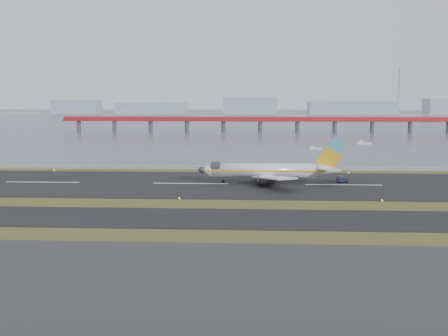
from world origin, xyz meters
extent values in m
plane|color=#364518|center=(0.00, 0.00, 0.00)|extent=(1000.00, 1000.00, 0.00)
cube|color=#2F2F31|center=(0.00, -55.00, 0.05)|extent=(1000.00, 50.00, 0.10)
cube|color=black|center=(0.00, -12.00, 0.05)|extent=(1000.00, 18.00, 0.10)
cube|color=black|center=(0.00, 30.00, 0.05)|extent=(1000.00, 45.00, 0.10)
cube|color=gray|center=(0.00, 60.00, 0.50)|extent=(1000.00, 2.50, 1.00)
cube|color=#455163|center=(0.00, 460.00, 0.00)|extent=(1400.00, 800.00, 1.30)
cube|color=#AD1D25|center=(20.00, 250.00, 7.50)|extent=(260.00, 5.00, 1.60)
cube|color=#AD1D25|center=(20.00, 250.00, 9.00)|extent=(260.00, 0.40, 1.40)
cylinder|color=#4C4C51|center=(-76.00, 250.00, 3.00)|extent=(2.80, 2.80, 7.00)
cylinder|color=#4C4C51|center=(20.00, 250.00, 3.00)|extent=(2.80, 2.80, 7.00)
cylinder|color=#4C4C51|center=(116.00, 250.00, 3.00)|extent=(2.80, 2.80, 7.00)
cube|color=#98A9B4|center=(0.00, 620.00, 0.00)|extent=(1400.00, 80.00, 1.00)
cube|color=#98A9B4|center=(-220.00, 620.00, 9.00)|extent=(60.00, 35.00, 18.00)
cube|color=#98A9B4|center=(-120.00, 620.00, 7.00)|extent=(90.00, 35.00, 14.00)
cube|color=#98A9B4|center=(10.00, 620.00, 11.00)|extent=(70.00, 35.00, 22.00)
cube|color=#98A9B4|center=(140.00, 620.00, 8.00)|extent=(110.00, 35.00, 16.00)
cube|color=#98A9B4|center=(260.00, 620.00, 10.00)|extent=(50.00, 35.00, 20.00)
cylinder|color=#98A9B4|center=(200.00, 620.00, 30.00)|extent=(1.80, 1.80, 60.00)
cylinder|color=white|center=(19.45, 32.08, 3.50)|extent=(28.00, 3.80, 3.80)
cone|color=white|center=(3.85, 32.08, 3.50)|extent=(3.20, 3.80, 3.80)
cone|color=white|center=(35.65, 32.08, 3.80)|extent=(5.00, 3.80, 3.80)
cube|color=gold|center=(19.45, 30.16, 3.50)|extent=(31.00, 0.06, 0.45)
cube|color=gold|center=(19.45, 34.00, 3.50)|extent=(31.00, 0.06, 0.45)
cube|color=white|center=(21.65, 23.58, 2.80)|extent=(11.31, 15.89, 1.66)
cube|color=white|center=(21.65, 40.58, 2.80)|extent=(11.31, 15.89, 1.66)
cylinder|color=#353439|center=(19.95, 26.08, 1.60)|extent=(4.20, 2.10, 2.10)
cylinder|color=#353439|center=(19.95, 38.08, 1.60)|extent=(4.20, 2.10, 2.10)
cube|color=gold|center=(36.45, 32.08, 6.70)|extent=(6.80, 0.35, 6.85)
cube|color=#45ABC4|center=(38.35, 32.08, 10.40)|extent=(4.85, 0.37, 4.90)
cube|color=white|center=(35.95, 28.28, 4.30)|extent=(5.64, 6.80, 0.22)
cube|color=white|center=(35.95, 35.88, 4.30)|extent=(5.64, 6.80, 0.22)
cylinder|color=black|center=(8.45, 32.08, 0.45)|extent=(0.80, 0.28, 0.80)
cylinder|color=black|center=(20.95, 29.28, 0.55)|extent=(1.00, 0.38, 1.00)
cylinder|color=black|center=(20.95, 34.88, 0.55)|extent=(1.00, 0.38, 1.00)
cube|color=#151F3A|center=(40.29, 34.08, 0.80)|extent=(2.96, 1.80, 1.07)
cube|color=#353439|center=(39.93, 34.05, 1.52)|extent=(1.34, 1.42, 0.63)
cylinder|color=black|center=(39.36, 33.30, 0.31)|extent=(0.64, 0.31, 0.63)
cylinder|color=black|center=(39.26, 34.72, 0.31)|extent=(0.64, 0.31, 0.63)
cylinder|color=black|center=(41.32, 33.43, 0.31)|extent=(0.64, 0.31, 0.63)
cylinder|color=black|center=(41.22, 34.86, 0.31)|extent=(0.64, 0.31, 0.63)
cube|color=silver|center=(43.09, 129.14, 0.34)|extent=(6.31, 3.52, 0.77)
cube|color=silver|center=(41.85, 128.78, 1.03)|extent=(2.04, 1.81, 0.77)
cube|color=silver|center=(69.00, 156.75, 0.41)|extent=(7.44, 3.39, 0.92)
cube|color=silver|center=(67.48, 156.51, 1.23)|extent=(2.29, 1.95, 0.92)
camera|label=1|loc=(17.03, -115.84, 23.04)|focal=45.00mm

